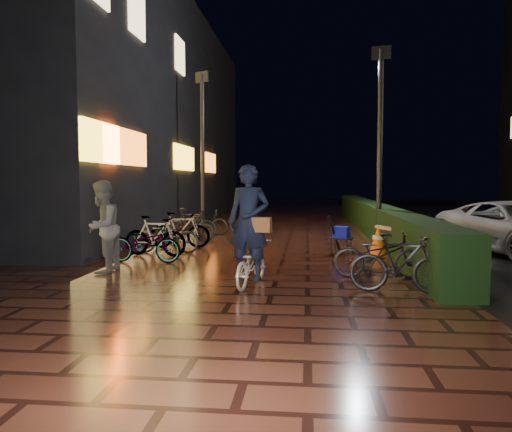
# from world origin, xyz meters

# --- Properties ---
(ground) EXTENTS (80.00, 80.00, 0.00)m
(ground) POSITION_xyz_m (0.00, 0.00, 0.00)
(ground) COLOR #381911
(ground) RESTS_ON ground
(hedge) EXTENTS (0.70, 20.00, 1.00)m
(hedge) POSITION_xyz_m (3.30, 8.00, 0.50)
(hedge) COLOR black
(hedge) RESTS_ON ground
(bystander_person) EXTENTS (0.70, 0.88, 1.76)m
(bystander_person) POSITION_xyz_m (-2.77, -0.13, 0.88)
(bystander_person) COLOR #545457
(bystander_person) RESTS_ON ground
(storefront_block) EXTENTS (12.09, 22.00, 9.00)m
(storefront_block) POSITION_xyz_m (-9.50, 11.50, 4.50)
(storefront_block) COLOR black
(storefront_block) RESTS_ON ground
(lamp_post_hedge) EXTENTS (0.50, 0.22, 5.29)m
(lamp_post_hedge) POSITION_xyz_m (3.01, 4.46, 2.91)
(lamp_post_hedge) COLOR black
(lamp_post_hedge) RESTS_ON ground
(lamp_post_sf) EXTENTS (0.51, 0.29, 5.46)m
(lamp_post_sf) POSITION_xyz_m (-2.49, 7.76, 3.00)
(lamp_post_sf) COLOR black
(lamp_post_sf) RESTS_ON ground
(cyclist) EXTENTS (0.79, 1.48, 2.02)m
(cyclist) POSITION_xyz_m (0.15, -1.06, 0.75)
(cyclist) COLOR silver
(cyclist) RESTS_ON ground
(traffic_barrier) EXTENTS (1.03, 1.74, 0.72)m
(traffic_barrier) POSITION_xyz_m (3.01, 2.02, 0.36)
(traffic_barrier) COLOR #FB330D
(traffic_barrier) RESTS_ON ground
(cart_assembly) EXTENTS (0.66, 0.56, 0.93)m
(cart_assembly) POSITION_xyz_m (1.90, 2.96, 0.48)
(cart_assembly) COLOR black
(cart_assembly) RESTS_ON ground
(parked_bikes_storefront) EXTENTS (1.83, 6.15, 0.94)m
(parked_bikes_storefront) POSITION_xyz_m (-2.33, 3.71, 0.44)
(parked_bikes_storefront) COLOR black
(parked_bikes_storefront) RESTS_ON ground
(parked_bikes_hedge) EXTENTS (1.77, 1.84, 0.94)m
(parked_bikes_hedge) POSITION_xyz_m (2.46, -0.66, 0.44)
(parked_bikes_hedge) COLOR black
(parked_bikes_hedge) RESTS_ON ground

